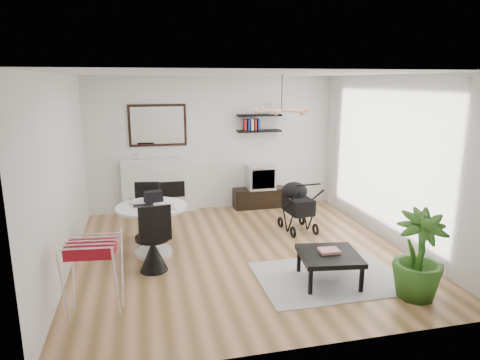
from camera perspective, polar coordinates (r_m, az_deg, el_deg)
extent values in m
plane|color=brown|center=(6.72, 0.23, -9.65)|extent=(5.00, 5.00, 0.00)
plane|color=white|center=(6.20, 0.26, 14.02)|extent=(5.00, 5.00, 0.00)
plane|color=white|center=(8.74, -3.58, 4.86)|extent=(5.00, 0.00, 5.00)
plane|color=white|center=(6.25, -22.66, 0.53)|extent=(0.00, 5.00, 5.00)
plane|color=white|center=(7.31, 19.69, 2.49)|extent=(0.00, 5.00, 5.00)
cube|color=white|center=(7.43, 18.21, 2.75)|extent=(0.04, 3.60, 2.60)
cube|color=white|center=(8.70, -10.57, -0.75)|extent=(1.50, 0.15, 1.10)
cube|color=black|center=(8.66, -10.53, -1.29)|extent=(0.95, 0.06, 0.32)
cube|color=black|center=(8.56, -10.93, 7.17)|extent=(1.12, 0.03, 0.82)
cube|color=white|center=(8.54, -10.92, 7.16)|extent=(1.02, 0.01, 0.72)
cube|color=black|center=(8.79, 2.57, 6.56)|extent=(0.90, 0.25, 0.04)
cube|color=black|center=(8.75, 2.59, 8.64)|extent=(0.90, 0.25, 0.04)
cube|color=black|center=(8.99, 2.60, -2.37)|extent=(1.09, 0.38, 0.41)
cube|color=silver|center=(8.88, 2.73, 0.42)|extent=(0.56, 0.49, 0.49)
cube|color=black|center=(8.66, 3.17, 0.08)|extent=(0.48, 0.01, 0.39)
cylinder|color=white|center=(6.80, -11.43, -9.39)|extent=(0.57, 0.57, 0.06)
cylinder|color=white|center=(6.67, -11.57, -6.48)|extent=(0.14, 0.14, 0.67)
cylinder|color=white|center=(6.56, -11.72, -3.55)|extent=(1.06, 1.06, 0.04)
imported|color=black|center=(6.50, -12.76, -3.45)|extent=(0.30, 0.19, 0.02)
cube|color=black|center=(6.75, -11.48, -2.16)|extent=(0.30, 0.23, 0.16)
cube|color=beige|center=(6.42, -10.31, -3.61)|extent=(0.38, 0.32, 0.01)
cylinder|color=white|center=(6.69, -14.35, -2.78)|extent=(0.05, 0.05, 0.09)
cylinder|color=black|center=(7.26, -12.36, -4.35)|extent=(0.45, 0.45, 0.05)
cone|color=black|center=(7.34, -12.27, -6.18)|extent=(0.37, 0.37, 0.43)
cube|color=black|center=(7.39, -12.25, -1.99)|extent=(0.41, 0.10, 0.46)
cylinder|color=black|center=(6.07, -11.57, -7.54)|extent=(0.48, 0.48, 0.05)
cone|color=black|center=(6.17, -11.46, -9.80)|extent=(0.39, 0.39, 0.45)
cube|color=black|center=(5.78, -11.27, -5.74)|extent=(0.43, 0.11, 0.49)
cube|color=maroon|center=(5.06, -19.19, -8.54)|extent=(0.55, 0.35, 0.14)
cube|color=black|center=(7.59, 7.77, -3.35)|extent=(0.43, 0.61, 0.27)
ellipsoid|color=black|center=(7.69, 7.26, -1.47)|extent=(0.47, 0.47, 0.33)
cylinder|color=black|center=(7.15, 9.15, -0.63)|extent=(0.43, 0.06, 0.03)
torus|color=black|center=(7.85, 5.42, -5.62)|extent=(0.07, 0.21, 0.20)
torus|color=black|center=(8.03, 8.23, -5.28)|extent=(0.07, 0.21, 0.20)
torus|color=black|center=(7.39, 7.09, -6.89)|extent=(0.07, 0.21, 0.20)
torus|color=black|center=(7.57, 10.04, -6.50)|extent=(0.07, 0.21, 0.20)
cube|color=#ABABAB|center=(6.05, 11.74, -12.60)|extent=(1.91, 1.38, 0.01)
cube|color=black|center=(5.79, 11.82, -9.85)|extent=(0.86, 0.86, 0.07)
cube|color=black|center=(5.50, 9.38, -13.24)|extent=(0.04, 0.04, 0.33)
cube|color=black|center=(5.69, 15.90, -12.67)|extent=(0.04, 0.04, 0.33)
cube|color=black|center=(6.07, 7.86, -10.56)|extent=(0.04, 0.04, 0.33)
cube|color=black|center=(6.24, 13.78, -10.15)|extent=(0.04, 0.04, 0.33)
cube|color=#D44A35|center=(5.81, 11.79, -9.22)|extent=(0.28, 0.22, 0.04)
imported|color=#2D5C1A|center=(5.65, 22.74, -9.26)|extent=(0.73, 0.73, 1.10)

